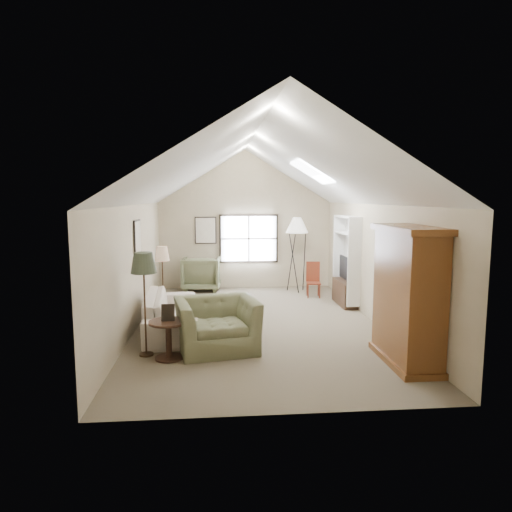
{
  "coord_description": "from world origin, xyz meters",
  "views": [
    {
      "loc": [
        -0.85,
        -9.26,
        2.66
      ],
      "look_at": [
        0.0,
        0.4,
        1.4
      ],
      "focal_mm": 32.0,
      "sensor_mm": 36.0,
      "label": 1
    }
  ],
  "objects": [
    {
      "name": "tripod_lamp",
      "position": [
        1.4,
        3.27,
        1.07
      ],
      "size": [
        0.71,
        0.71,
        2.13
      ],
      "primitive_type": null,
      "rotation": [
        0.0,
        0.0,
        -0.16
      ],
      "color": "silver",
      "rests_on": "ground"
    },
    {
      "name": "side_chair",
      "position": [
        1.72,
        2.51,
        0.47
      ],
      "size": [
        0.4,
        0.4,
        0.94
      ],
      "primitive_type": "cube",
      "rotation": [
        0.0,
        0.0,
        -0.11
      ],
      "color": "brown",
      "rests_on": "ground"
    },
    {
      "name": "bowl",
      "position": [
        -0.52,
        0.73,
        0.49
      ],
      "size": [
        0.25,
        0.25,
        0.05
      ],
      "primitive_type": "imported",
      "rotation": [
        0.0,
        0.0,
        0.15
      ],
      "color": "#3C2B18",
      "rests_on": "coffee_table"
    },
    {
      "name": "skylight",
      "position": [
        1.3,
        0.9,
        3.22
      ],
      "size": [
        0.8,
        1.2,
        0.52
      ],
      "primitive_type": null,
      "color": "white",
      "rests_on": "room_shell"
    },
    {
      "name": "armchair_far",
      "position": [
        -1.27,
        3.7,
        0.49
      ],
      "size": [
        1.14,
        1.17,
        0.98
      ],
      "primitive_type": "imported",
      "rotation": [
        0.0,
        0.0,
        3.04
      ],
      "color": "#65704E",
      "rests_on": "ground"
    },
    {
      "name": "media_console",
      "position": [
        2.32,
        1.6,
        0.3
      ],
      "size": [
        0.34,
        1.18,
        0.6
      ],
      "primitive_type": "cube",
      "color": "#382316",
      "rests_on": "ground"
    },
    {
      "name": "sofa",
      "position": [
        -1.75,
        -0.3,
        0.37
      ],
      "size": [
        1.19,
        2.63,
        0.75
      ],
      "primitive_type": "imported",
      "rotation": [
        0.0,
        0.0,
        1.65
      ],
      "color": "beige",
      "rests_on": "ground"
    },
    {
      "name": "wall_art",
      "position": [
        -1.88,
        1.94,
        1.73
      ],
      "size": [
        1.97,
        3.71,
        0.88
      ],
      "color": "black",
      "rests_on": "room_shell"
    },
    {
      "name": "armchair_near",
      "position": [
        -0.85,
        -1.5,
        0.45
      ],
      "size": [
        1.57,
        1.43,
        0.89
      ],
      "primitive_type": "imported",
      "rotation": [
        0.0,
        0.0,
        0.18
      ],
      "color": "#666748",
      "rests_on": "ground"
    },
    {
      "name": "tv_panel",
      "position": [
        2.32,
        1.6,
        0.92
      ],
      "size": [
        0.05,
        0.9,
        0.55
      ],
      "primitive_type": "cube",
      "color": "black",
      "rests_on": "media_console"
    },
    {
      "name": "window",
      "position": [
        0.1,
        3.96,
        1.45
      ],
      "size": [
        1.72,
        0.08,
        1.42
      ],
      "primitive_type": "cube",
      "color": "black",
      "rests_on": "room_shell"
    },
    {
      "name": "side_table",
      "position": [
        -1.65,
        -1.9,
        0.32
      ],
      "size": [
        0.69,
        0.69,
        0.64
      ],
      "primitive_type": "cylinder",
      "rotation": [
        0.0,
        0.0,
        0.08
      ],
      "color": "#371E16",
      "rests_on": "ground"
    },
    {
      "name": "coffee_table",
      "position": [
        -0.52,
        0.73,
        0.23
      ],
      "size": [
        0.97,
        0.63,
        0.46
      ],
      "primitive_type": "cube",
      "rotation": [
        0.0,
        0.0,
        0.15
      ],
      "color": "#382717",
      "rests_on": "ground"
    },
    {
      "name": "tv_alcove",
      "position": [
        2.34,
        1.6,
        1.15
      ],
      "size": [
        0.32,
        1.3,
        2.1
      ],
      "primitive_type": "cube",
      "color": "white",
      "rests_on": "ground"
    },
    {
      "name": "tan_lamp",
      "position": [
        -2.05,
        0.9,
        0.8
      ],
      "size": [
        0.34,
        0.34,
        1.61
      ],
      "primitive_type": null,
      "rotation": [
        0.0,
        0.0,
        0.08
      ],
      "color": "tan",
      "rests_on": "ground"
    },
    {
      "name": "dark_lamp",
      "position": [
        -2.05,
        -1.7,
        0.89
      ],
      "size": [
        0.46,
        0.46,
        1.79
      ],
      "primitive_type": null,
      "rotation": [
        0.0,
        0.0,
        0.08
      ],
      "color": "#282F21",
      "rests_on": "ground"
    },
    {
      "name": "room_shell",
      "position": [
        0.0,
        0.0,
        3.21
      ],
      "size": [
        5.01,
        8.01,
        4.0
      ],
      "color": "#665D49",
      "rests_on": "ground"
    },
    {
      "name": "armoire",
      "position": [
        2.18,
        -2.4,
        1.1
      ],
      "size": [
        0.6,
        1.5,
        2.2
      ],
      "primitive_type": "cube",
      "color": "brown",
      "rests_on": "ground"
    }
  ]
}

